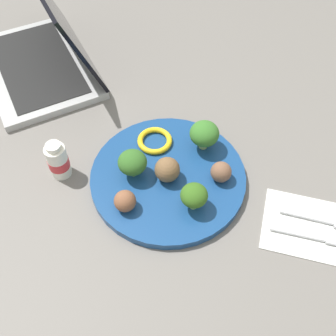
{
  "coord_description": "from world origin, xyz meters",
  "views": [
    {
      "loc": [
        0.11,
        -0.42,
        0.61
      ],
      "look_at": [
        0.0,
        0.0,
        0.04
      ],
      "focal_mm": 43.8,
      "sensor_mm": 36.0,
      "label": 1
    }
  ],
  "objects_px": {
    "laptop": "(44,54)",
    "meatball_mid_right": "(221,172)",
    "broccoli_floret_mid_left": "(132,163)",
    "napkin": "(314,228)",
    "knife": "(319,237)",
    "yogurt_bottle": "(58,161)",
    "plate": "(168,177)",
    "meatball_front_left": "(125,201)",
    "fork": "(320,218)",
    "meatball_front_right": "(167,170)",
    "broccoli_floret_near_rim": "(194,196)",
    "pepper_ring_far_rim": "(155,141)",
    "broccoli_floret_front_right": "(204,134)"
  },
  "relations": [
    {
      "from": "meatball_front_right",
      "to": "knife",
      "type": "height_order",
      "value": "meatball_front_right"
    },
    {
      "from": "pepper_ring_far_rim",
      "to": "meatball_front_right",
      "type": "bearing_deg",
      "value": -60.2
    },
    {
      "from": "meatball_front_left",
      "to": "laptop",
      "type": "distance_m",
      "value": 0.43
    },
    {
      "from": "broccoli_floret_near_rim",
      "to": "meatball_front_right",
      "type": "xyz_separation_m",
      "value": [
        -0.06,
        0.05,
        -0.01
      ]
    },
    {
      "from": "meatball_front_left",
      "to": "fork",
      "type": "bearing_deg",
      "value": 11.16
    },
    {
      "from": "pepper_ring_far_rim",
      "to": "fork",
      "type": "relative_size",
      "value": 0.55
    },
    {
      "from": "plate",
      "to": "meatball_front_left",
      "type": "distance_m",
      "value": 0.1
    },
    {
      "from": "pepper_ring_far_rim",
      "to": "yogurt_bottle",
      "type": "distance_m",
      "value": 0.18
    },
    {
      "from": "meatball_front_left",
      "to": "napkin",
      "type": "xyz_separation_m",
      "value": [
        0.31,
        0.05,
        -0.03
      ]
    },
    {
      "from": "fork",
      "to": "yogurt_bottle",
      "type": "height_order",
      "value": "yogurt_bottle"
    },
    {
      "from": "meatball_front_right",
      "to": "meatball_front_left",
      "type": "bearing_deg",
      "value": -123.6
    },
    {
      "from": "knife",
      "to": "yogurt_bottle",
      "type": "bearing_deg",
      "value": 177.16
    },
    {
      "from": "laptop",
      "to": "meatball_mid_right",
      "type": "bearing_deg",
      "value": -27.11
    },
    {
      "from": "pepper_ring_far_rim",
      "to": "knife",
      "type": "xyz_separation_m",
      "value": [
        0.31,
        -0.12,
        -0.01
      ]
    },
    {
      "from": "plate",
      "to": "broccoli_floret_near_rim",
      "type": "height_order",
      "value": "broccoli_floret_near_rim"
    },
    {
      "from": "plate",
      "to": "meatball_front_left",
      "type": "bearing_deg",
      "value": -122.34
    },
    {
      "from": "meatball_mid_right",
      "to": "fork",
      "type": "distance_m",
      "value": 0.18
    },
    {
      "from": "knife",
      "to": "yogurt_bottle",
      "type": "relative_size",
      "value": 1.84
    },
    {
      "from": "broccoli_floret_front_right",
      "to": "knife",
      "type": "relative_size",
      "value": 0.4
    },
    {
      "from": "meatball_front_left",
      "to": "broccoli_floret_near_rim",
      "type": "bearing_deg",
      "value": 15.31
    },
    {
      "from": "knife",
      "to": "laptop",
      "type": "bearing_deg",
      "value": 154.41
    },
    {
      "from": "fork",
      "to": "meatball_front_right",
      "type": "bearing_deg",
      "value": 177.09
    },
    {
      "from": "yogurt_bottle",
      "to": "meatball_front_left",
      "type": "bearing_deg",
      "value": -19.8
    },
    {
      "from": "knife",
      "to": "broccoli_floret_near_rim",
      "type": "bearing_deg",
      "value": 179.41
    },
    {
      "from": "meatball_front_right",
      "to": "pepper_ring_far_rim",
      "type": "bearing_deg",
      "value": 119.8
    },
    {
      "from": "meatball_mid_right",
      "to": "yogurt_bottle",
      "type": "relative_size",
      "value": 0.47
    },
    {
      "from": "plate",
      "to": "broccoli_floret_mid_left",
      "type": "bearing_deg",
      "value": -168.05
    },
    {
      "from": "broccoli_floret_front_right",
      "to": "broccoli_floret_mid_left",
      "type": "bearing_deg",
      "value": -139.34
    },
    {
      "from": "yogurt_bottle",
      "to": "laptop",
      "type": "xyz_separation_m",
      "value": [
        -0.15,
        0.27,
        0.0
      ]
    },
    {
      "from": "broccoli_floret_near_rim",
      "to": "napkin",
      "type": "height_order",
      "value": "broccoli_floret_near_rim"
    },
    {
      "from": "plate",
      "to": "knife",
      "type": "height_order",
      "value": "plate"
    },
    {
      "from": "plate",
      "to": "broccoli_floret_front_right",
      "type": "bearing_deg",
      "value": 59.16
    },
    {
      "from": "broccoli_floret_near_rim",
      "to": "meatball_mid_right",
      "type": "xyz_separation_m",
      "value": [
        0.03,
        0.07,
        -0.01
      ]
    },
    {
      "from": "meatball_mid_right",
      "to": "meatball_front_left",
      "type": "height_order",
      "value": "same"
    },
    {
      "from": "plate",
      "to": "yogurt_bottle",
      "type": "xyz_separation_m",
      "value": [
        -0.19,
        -0.03,
        0.03
      ]
    },
    {
      "from": "broccoli_floret_mid_left",
      "to": "napkin",
      "type": "relative_size",
      "value": 0.31
    },
    {
      "from": "broccoli_floret_mid_left",
      "to": "fork",
      "type": "distance_m",
      "value": 0.33
    },
    {
      "from": "yogurt_bottle",
      "to": "broccoli_floret_front_right",
      "type": "bearing_deg",
      "value": 24.95
    },
    {
      "from": "broccoli_floret_front_right",
      "to": "laptop",
      "type": "bearing_deg",
      "value": 158.04
    },
    {
      "from": "broccoli_floret_front_right",
      "to": "napkin",
      "type": "relative_size",
      "value": 0.34
    },
    {
      "from": "plate",
      "to": "meatball_front_right",
      "type": "xyz_separation_m",
      "value": [
        -0.0,
        -0.01,
        0.03
      ]
    },
    {
      "from": "napkin",
      "to": "broccoli_floret_front_right",
      "type": "bearing_deg",
      "value": 151.23
    },
    {
      "from": "pepper_ring_far_rim",
      "to": "knife",
      "type": "height_order",
      "value": "pepper_ring_far_rim"
    },
    {
      "from": "meatball_front_left",
      "to": "laptop",
      "type": "relative_size",
      "value": 0.1
    },
    {
      "from": "plate",
      "to": "napkin",
      "type": "relative_size",
      "value": 1.65
    },
    {
      "from": "knife",
      "to": "laptop",
      "type": "xyz_separation_m",
      "value": [
        -0.61,
        0.29,
        0.03
      ]
    },
    {
      "from": "napkin",
      "to": "broccoli_floret_near_rim",
      "type": "bearing_deg",
      "value": -175.6
    },
    {
      "from": "meatball_front_left",
      "to": "fork",
      "type": "height_order",
      "value": "meatball_front_left"
    },
    {
      "from": "meatball_front_right",
      "to": "napkin",
      "type": "bearing_deg",
      "value": -6.84
    },
    {
      "from": "napkin",
      "to": "meatball_mid_right",
      "type": "bearing_deg",
      "value": 162.84
    }
  ]
}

